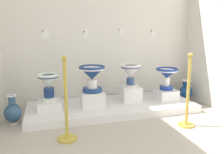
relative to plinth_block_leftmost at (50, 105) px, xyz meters
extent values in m
cube|color=silver|center=(1.00, 0.55, 1.26)|extent=(3.63, 0.06, 2.87)
cube|color=white|center=(1.00, -0.03, -0.12)|extent=(2.73, 1.05, 0.12)
cube|color=white|center=(0.00, 0.00, 0.00)|extent=(0.36, 0.37, 0.13)
cylinder|color=white|center=(0.00, 0.00, 0.09)|extent=(0.25, 0.25, 0.06)
cylinder|color=navy|center=(0.00, 0.00, 0.20)|extent=(0.16, 0.16, 0.15)
cone|color=white|center=(0.00, 0.00, 0.37)|extent=(0.31, 0.31, 0.19)
cylinder|color=navy|center=(0.00, 0.00, 0.45)|extent=(0.31, 0.31, 0.03)
torus|color=white|center=(0.00, 0.00, 0.47)|extent=(0.33, 0.33, 0.04)
cylinder|color=navy|center=(0.00, 0.00, 0.46)|extent=(0.22, 0.22, 0.01)
cube|color=white|center=(0.66, -0.09, 0.06)|extent=(0.36, 0.29, 0.25)
cylinder|color=navy|center=(0.66, -0.09, 0.22)|extent=(0.31, 0.31, 0.06)
cylinder|color=white|center=(0.66, -0.09, 0.31)|extent=(0.16, 0.16, 0.13)
cone|color=navy|center=(0.66, -0.09, 0.48)|extent=(0.40, 0.40, 0.19)
cylinder|color=white|center=(0.66, -0.09, 0.56)|extent=(0.40, 0.40, 0.03)
torus|color=navy|center=(0.66, -0.09, 0.58)|extent=(0.41, 0.41, 0.04)
cylinder|color=white|center=(0.66, -0.09, 0.57)|extent=(0.28, 0.28, 0.01)
cube|color=white|center=(1.36, 0.05, 0.06)|extent=(0.33, 0.33, 0.25)
cylinder|color=white|center=(1.36, 0.05, 0.21)|extent=(0.28, 0.28, 0.04)
cylinder|color=navy|center=(1.36, 0.05, 0.29)|extent=(0.14, 0.14, 0.12)
cone|color=white|center=(1.36, 0.05, 0.45)|extent=(0.34, 0.34, 0.21)
cylinder|color=navy|center=(1.36, 0.05, 0.53)|extent=(0.33, 0.33, 0.03)
torus|color=white|center=(1.36, 0.05, 0.55)|extent=(0.35, 0.35, 0.04)
cylinder|color=navy|center=(1.36, 0.05, 0.55)|extent=(0.24, 0.24, 0.01)
cube|color=white|center=(2.02, -0.01, 0.02)|extent=(0.34, 0.36, 0.17)
cylinder|color=navy|center=(2.02, -0.01, 0.14)|extent=(0.23, 0.23, 0.07)
cylinder|color=white|center=(2.02, -0.01, 0.24)|extent=(0.11, 0.11, 0.14)
cone|color=navy|center=(2.02, -0.01, 0.39)|extent=(0.38, 0.38, 0.15)
cylinder|color=white|center=(2.02, -0.01, 0.45)|extent=(0.37, 0.37, 0.03)
torus|color=navy|center=(2.02, -0.01, 0.47)|extent=(0.39, 0.39, 0.04)
cylinder|color=white|center=(2.02, -0.01, 0.47)|extent=(0.26, 0.26, 0.01)
cube|color=white|center=(-0.01, 0.51, 1.08)|extent=(0.12, 0.01, 0.15)
cube|color=slate|center=(-0.05, 0.51, 1.13)|extent=(0.02, 0.01, 0.02)
cube|color=white|center=(0.68, 0.51, 1.07)|extent=(0.10, 0.01, 0.15)
cube|color=slate|center=(0.65, 0.51, 1.12)|extent=(0.02, 0.01, 0.02)
cube|color=white|center=(1.34, 0.51, 1.12)|extent=(0.10, 0.01, 0.12)
cube|color=#386BAD|center=(1.30, 0.51, 1.16)|extent=(0.02, 0.01, 0.02)
cube|color=white|center=(1.98, 0.51, 1.07)|extent=(0.11, 0.01, 0.15)
cube|color=slate|center=(1.94, 0.51, 1.12)|extent=(0.02, 0.01, 0.02)
cylinder|color=white|center=(-0.51, -0.19, -0.16)|extent=(0.14, 0.14, 0.03)
ellipsoid|color=#2D4F71|center=(-0.51, -0.19, -0.02)|extent=(0.24, 0.24, 0.26)
cylinder|color=#2D4F71|center=(-0.51, -0.19, 0.18)|extent=(0.09, 0.09, 0.12)
torus|color=white|center=(-0.51, -0.19, 0.24)|extent=(0.13, 0.13, 0.02)
cylinder|color=white|center=(2.52, 0.12, -0.16)|extent=(0.16, 0.16, 0.03)
ellipsoid|color=navy|center=(2.52, 0.12, -0.01)|extent=(0.23, 0.23, 0.27)
cylinder|color=navy|center=(2.52, 0.12, 0.17)|extent=(0.14, 0.14, 0.09)
torus|color=white|center=(2.52, 0.12, 0.22)|extent=(0.18, 0.18, 0.02)
cylinder|color=gold|center=(0.18, -0.91, -0.17)|extent=(0.24, 0.24, 0.02)
cylinder|color=gold|center=(0.18, -0.91, 0.32)|extent=(0.04, 0.04, 0.94)
sphere|color=gold|center=(0.18, -0.91, 0.82)|extent=(0.06, 0.06, 0.06)
cylinder|color=gold|center=(1.82, -0.94, -0.17)|extent=(0.23, 0.23, 0.02)
cylinder|color=gold|center=(1.82, -0.94, 0.31)|extent=(0.04, 0.04, 0.93)
sphere|color=gold|center=(1.82, -0.94, 0.81)|extent=(0.06, 0.06, 0.06)
camera|label=1|loc=(-0.03, -3.60, 1.12)|focal=37.25mm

